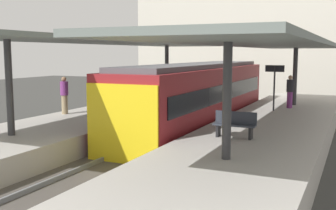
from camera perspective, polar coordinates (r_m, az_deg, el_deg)
The scene contains 14 objects.
ground_plane at distance 17.08m, azimuth 0.49°, elevation -5.58°, with size 80.00×80.00×0.00m, color #383835.
platform_left at distance 18.83m, azimuth -10.12°, elevation -2.94°, with size 4.40×28.00×1.00m, color #ADA8A0.
platform_right at distance 15.83m, azimuth 13.18°, elevation -4.95°, with size 4.40×28.00×1.00m, color #ADA8A0.
track_ballast at distance 17.06m, azimuth 0.49°, elevation -5.26°, with size 3.20×28.00×0.20m, color #4C4742.
rail_near_side at distance 17.32m, azimuth -1.69°, elevation -4.49°, with size 0.08×28.00×0.14m, color slate.
rail_far_side at distance 16.74m, azimuth 2.74°, elevation -4.91°, with size 0.08×28.00×0.14m, color slate.
commuter_train at distance 19.63m, azimuth 4.22°, elevation 1.19°, with size 2.78×14.13×3.10m.
canopy_left at distance 19.71m, azimuth -8.01°, elevation 8.60°, with size 4.18×21.00×3.41m.
canopy_right at distance 16.86m, azimuth 14.51°, elevation 8.10°, with size 4.18×21.00×3.23m.
platform_bench at distance 13.77m, azimuth 9.28°, elevation -2.57°, with size 1.40×0.41×0.86m.
platform_sign at distance 20.42m, azimuth 14.58°, elevation 3.73°, with size 0.90×0.08×2.21m.
passenger_near_bench at distance 21.78m, azimuth 16.58°, elevation 1.86°, with size 0.36×0.36×1.67m.
passenger_mid_platform at distance 19.41m, azimuth -14.20°, elevation 1.41°, with size 0.36×0.36×1.72m.
station_building_backdrop at distance 36.29m, azimuth 10.95°, elevation 9.80°, with size 18.00×6.00×11.00m, color beige.
Camera 1 is at (6.85, -15.18, 3.78)m, focal length 43.89 mm.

